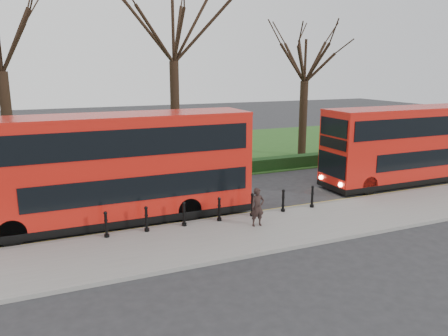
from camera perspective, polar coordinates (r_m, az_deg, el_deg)
name	(u,v)px	position (r m, az deg, el deg)	size (l,w,h in m)	color
ground	(200,216)	(20.07, -3.22, -6.23)	(120.00, 120.00, 0.00)	#28282B
pavement	(226,237)	(17.43, 0.22, -8.99)	(60.00, 4.00, 0.15)	gray
kerb	(207,221)	(19.16, -2.18, -6.93)	(60.00, 0.25, 0.16)	slate
grass_verge	(132,156)	(34.09, -11.93, 1.58)	(60.00, 18.00, 0.06)	#26531B
hedge	(160,175)	(26.20, -8.35, -0.85)	(60.00, 0.90, 0.80)	black
yellow_line_outer	(205,220)	(19.44, -2.50, -6.84)	(60.00, 0.10, 0.01)	yellow
yellow_line_inner	(203,219)	(19.62, -2.71, -6.66)	(60.00, 0.10, 0.01)	yellow
tree_mid	(173,24)	(29.20, -6.69, 18.15)	(8.16, 8.16, 12.75)	black
tree_right	(306,56)	(33.39, 10.60, 14.22)	(6.57, 6.57, 10.26)	black
bollard_row	(219,210)	(18.81, -0.62, -5.45)	(9.66, 0.15, 1.00)	black
bus_lead	(116,169)	(19.21, -13.97, -0.16)	(11.76, 2.70, 4.68)	red
bus_rear	(411,145)	(27.51, 23.21, 2.76)	(11.08, 2.54, 4.41)	red
pedestrian	(258,207)	(18.19, 4.40, -5.11)	(0.59, 0.39, 1.62)	black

